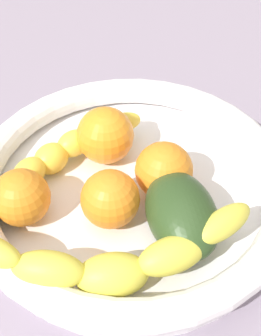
% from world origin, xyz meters
% --- Properties ---
extents(kitchen_counter, '(1.20, 1.20, 0.03)m').
position_xyz_m(kitchen_counter, '(0.00, 0.00, 0.01)').
color(kitchen_counter, gray).
rests_on(kitchen_counter, ground).
extents(fruit_bowl, '(0.33, 0.33, 0.05)m').
position_xyz_m(fruit_bowl, '(0.00, 0.00, 0.06)').
color(fruit_bowl, white).
rests_on(fruit_bowl, kitchen_counter).
extents(banana_draped_left, '(0.21, 0.09, 0.04)m').
position_xyz_m(banana_draped_left, '(0.06, -0.06, 0.07)').
color(banana_draped_left, yellow).
rests_on(banana_draped_left, fruit_bowl).
extents(banana_draped_right, '(0.25, 0.13, 0.05)m').
position_xyz_m(banana_draped_right, '(0.07, 0.08, 0.08)').
color(banana_draped_right, '#DED144').
rests_on(banana_draped_right, fruit_bowl).
extents(orange_front, '(0.06, 0.06, 0.06)m').
position_xyz_m(orange_front, '(0.04, 0.03, 0.08)').
color(orange_front, orange).
rests_on(orange_front, fruit_bowl).
extents(orange_mid_left, '(0.06, 0.06, 0.06)m').
position_xyz_m(orange_mid_left, '(0.11, -0.02, 0.08)').
color(orange_mid_left, orange).
rests_on(orange_mid_left, fruit_bowl).
extents(orange_mid_right, '(0.06, 0.06, 0.06)m').
position_xyz_m(orange_mid_right, '(-0.03, 0.02, 0.08)').
color(orange_mid_right, orange).
rests_on(orange_mid_right, fruit_bowl).
extents(orange_rear, '(0.06, 0.06, 0.06)m').
position_xyz_m(orange_rear, '(-0.00, -0.06, 0.08)').
color(orange_rear, orange).
rests_on(orange_rear, fruit_bowl).
extents(avocado_dark, '(0.09, 0.11, 0.06)m').
position_xyz_m(avocado_dark, '(-0.01, 0.07, 0.08)').
color(avocado_dark, '#29421E').
rests_on(avocado_dark, fruit_bowl).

